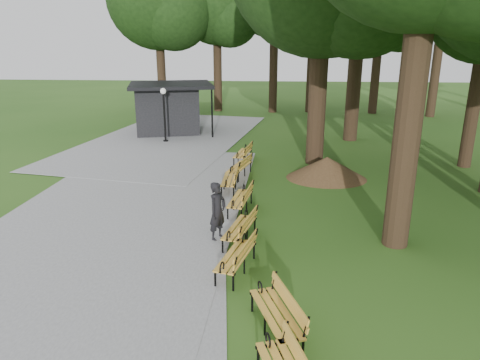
# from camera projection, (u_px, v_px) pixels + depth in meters

# --- Properties ---
(ground) EXTENTS (100.00, 100.00, 0.00)m
(ground) POSITION_uv_depth(u_px,v_px,m) (232.00, 255.00, 11.85)
(ground) COLOR #295418
(ground) RESTS_ON ground
(path) EXTENTS (12.00, 38.00, 0.06)m
(path) POSITION_uv_depth(u_px,v_px,m) (121.00, 209.00, 14.95)
(path) COLOR gray
(path) RESTS_ON ground
(person) EXTENTS (0.67, 0.75, 1.72)m
(person) POSITION_uv_depth(u_px,v_px,m) (218.00, 212.00, 12.50)
(person) COLOR black
(person) RESTS_ON ground
(kiosk) EXTENTS (5.59, 5.14, 2.97)m
(kiosk) POSITION_uv_depth(u_px,v_px,m) (167.00, 108.00, 26.75)
(kiosk) COLOR black
(kiosk) RESTS_ON ground
(lamp_post) EXTENTS (0.32, 0.32, 2.95)m
(lamp_post) POSITION_uv_depth(u_px,v_px,m) (164.00, 103.00, 24.03)
(lamp_post) COLOR black
(lamp_post) RESTS_ON ground
(dirt_mound) EXTENTS (2.75, 2.75, 0.91)m
(dirt_mound) POSITION_uv_depth(u_px,v_px,m) (327.00, 168.00, 18.18)
(dirt_mound) COLOR #47301C
(dirt_mound) RESTS_ON ground
(bench_1) EXTENTS (1.24, 2.00, 0.88)m
(bench_1) POSITION_uv_depth(u_px,v_px,m) (276.00, 314.00, 8.58)
(bench_1) COLOR gold
(bench_1) RESTS_ON ground
(bench_2) EXTENTS (1.10, 2.00, 0.88)m
(bench_2) POSITION_uv_depth(u_px,v_px,m) (236.00, 256.00, 10.84)
(bench_2) COLOR gold
(bench_2) RESTS_ON ground
(bench_3) EXTENTS (1.06, 2.00, 0.88)m
(bench_3) POSITION_uv_depth(u_px,v_px,m) (240.00, 228.00, 12.45)
(bench_3) COLOR gold
(bench_3) RESTS_ON ground
(bench_4) EXTENTS (0.91, 1.97, 0.88)m
(bench_4) POSITION_uv_depth(u_px,v_px,m) (240.00, 199.00, 14.68)
(bench_4) COLOR gold
(bench_4) RESTS_ON ground
(bench_5) EXTENTS (0.66, 1.91, 0.88)m
(bench_5) POSITION_uv_depth(u_px,v_px,m) (230.00, 179.00, 16.72)
(bench_5) COLOR gold
(bench_5) RESTS_ON ground
(bench_6) EXTENTS (1.10, 2.00, 0.88)m
(bench_6) POSITION_uv_depth(u_px,v_px,m) (240.00, 166.00, 18.40)
(bench_6) COLOR gold
(bench_6) RESTS_ON ground
(bench_7) EXTENTS (0.94, 1.98, 0.88)m
(bench_7) POSITION_uv_depth(u_px,v_px,m) (243.00, 153.00, 20.49)
(bench_7) COLOR gold
(bench_7) RESTS_ON ground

